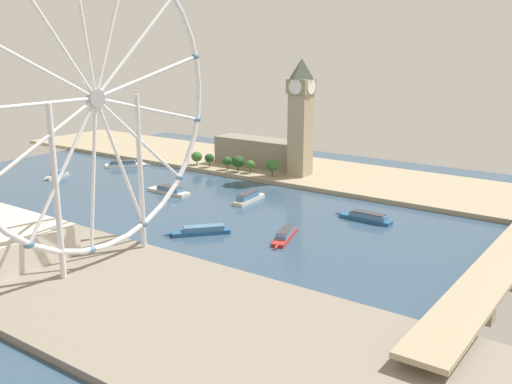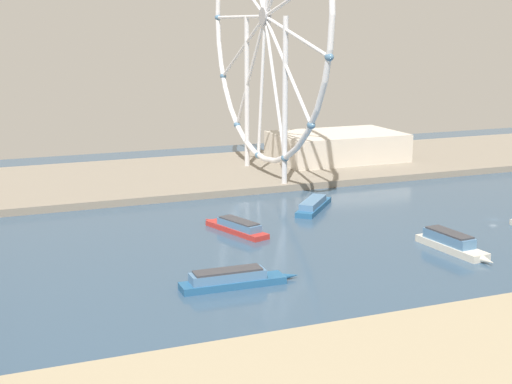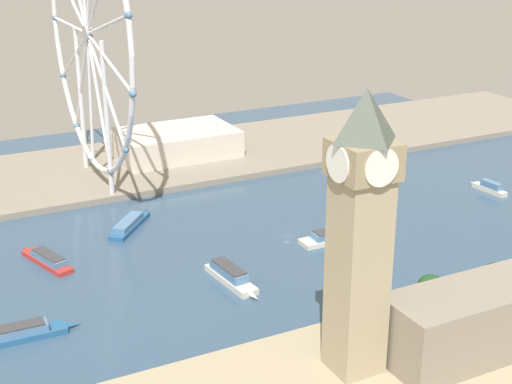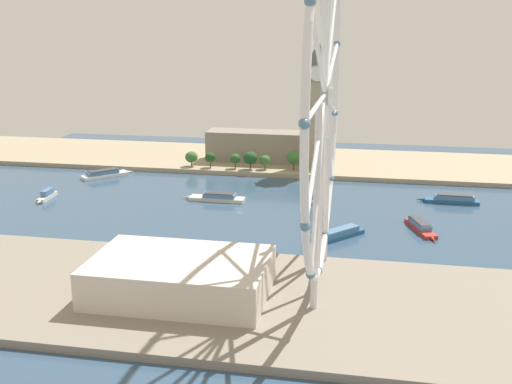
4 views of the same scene
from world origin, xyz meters
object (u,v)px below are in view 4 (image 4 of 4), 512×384
Objects in this scene: parliament_block at (257,146)px; tour_boat_1 at (315,194)px; tour_boat_6 at (105,174)px; tour_boat_5 at (47,195)px; clock_tower at (318,103)px; riverside_hall at (180,277)px; tour_boat_4 at (217,197)px; tour_boat_2 at (452,199)px; tour_boat_3 at (338,234)px; tour_boat_0 at (421,226)px; ferris_wheel at (325,96)px.

parliament_block is 2.16× the size of tour_boat_1.
tour_boat_6 is (-25.66, -142.20, -0.42)m from tour_boat_1.
tour_boat_5 is 56.44m from tour_boat_6.
tour_boat_1 reaches higher than tour_boat_5.
clock_tower reaches higher than riverside_hall.
tour_boat_5 is (15.22, -98.34, 0.22)m from tour_boat_4.
parliament_block is 2.02× the size of tour_boat_2.
tour_boat_3 is 183.63m from tour_boat_6.
riverside_hall is 189.56m from tour_boat_2.
clock_tower reaches higher than tour_boat_1.
tour_boat_2 is (-151.88, 113.16, -7.85)m from riverside_hall.
parliament_block is 1.89× the size of tour_boat_4.
tour_boat_1 is 67.84m from tour_boat_3.
tour_boat_2 is at bearing 140.73° from tour_boat_0.
tour_boat_0 is (-100.02, 92.44, -8.09)m from riverside_hall.
tour_boat_5 is at bearing -119.78° from ferris_wheel.
tour_boat_1 is at bearing -57.39° from tour_boat_6.
tour_boat_5 is (-116.63, -117.78, -7.86)m from riverside_hall.
tour_boat_0 is at bearing 69.68° from tour_boat_2.
riverside_hall is at bearing -60.23° from tour_boat_0.
ferris_wheel is 4.59× the size of tour_boat_6.
ferris_wheel is 2.15× the size of riverside_hall.
ferris_wheel is 149.05m from tour_boat_4.
tour_boat_4 is at bearing -123.37° from tour_boat_0.
clock_tower is at bearing -0.45° from tour_boat_1.
clock_tower is at bearing -174.30° from ferris_wheel.
tour_boat_1 is (-46.25, -56.71, 0.58)m from tour_boat_0.
riverside_hall reaches higher than tour_boat_5.
parliament_block is at bearing -162.96° from ferris_wheel.
clock_tower is 2.53× the size of tour_boat_1.
tour_boat_1 is (70.84, 6.12, -43.77)m from clock_tower.
tour_boat_3 is at bearing 146.75° from riverside_hall.
clock_tower is at bearing 119.90° from tour_boat_5.
tour_boat_6 is (45.18, -136.08, -44.19)m from clock_tower.
tour_boat_0 is 1.46× the size of tour_boat_5.
tour_boat_3 is at bearing 176.47° from ferris_wheel.
tour_boat_1 is (-146.26, 35.73, -7.51)m from riverside_hall.
clock_tower is 150.04m from tour_boat_6.
tour_boat_1 is at bearing 96.54° from tour_boat_5.
ferris_wheel is at bearing -46.22° from tour_boat_0.
tour_boat_6 reaches higher than tour_boat_3.
parliament_block is at bearing -114.25° from tour_boat_3.
ferris_wheel reaches higher than tour_boat_1.
tour_boat_4 is 95.81m from tour_boat_6.
clock_tower is 222.10m from riverside_hall.
parliament_block is at bearing 132.21° from tour_boat_5.
clock_tower reaches higher than tour_boat_4.
tour_boat_6 reaches higher than tour_boat_4.
tour_boat_1 is at bearing 166.27° from riverside_hall.
tour_boat_5 is at bearing 9.66° from tour_boat_4.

